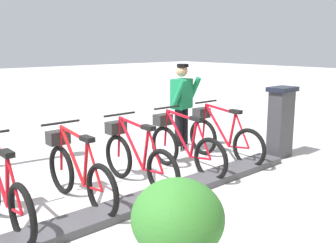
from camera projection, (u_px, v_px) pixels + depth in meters
ground_plane at (149, 203)px, 5.02m from camera, size 60.00×60.00×0.00m
dock_rail_base at (149, 199)px, 5.01m from camera, size 0.44×5.54×0.10m
payment_kiosk at (281, 121)px, 6.98m from camera, size 0.36×0.52×1.28m
bike_docked_0 at (222, 136)px, 6.82m from camera, size 1.72×0.54×1.02m
bike_docked_1 at (183, 146)px, 6.20m from camera, size 1.72×0.54×1.02m
bike_docked_2 at (136, 157)px, 5.57m from camera, size 1.72×0.54×1.02m
bike_docked_3 at (77, 171)px, 4.95m from camera, size 1.72×0.54×1.02m
bike_docked_4 at (1, 189)px, 4.33m from camera, size 1.72×0.54×1.02m
worker_near_rack at (182, 104)px, 7.39m from camera, size 0.50×0.68×1.66m
planter_bush at (178, 231)px, 3.14m from camera, size 0.76×0.76×0.97m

